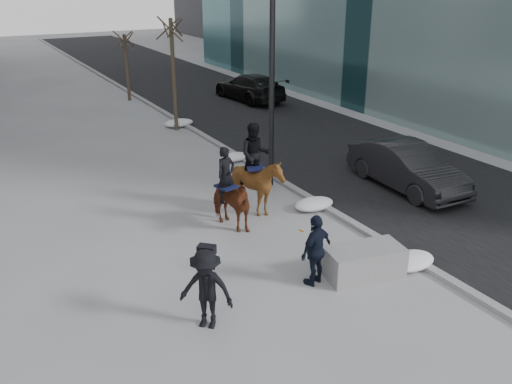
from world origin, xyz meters
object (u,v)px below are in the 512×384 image
car_near (407,167)px  mounted_left (229,199)px  mounted_right (257,179)px  planter (364,262)px

car_near → mounted_left: mounted_left is taller
mounted_left → mounted_right: size_ratio=0.85×
planter → mounted_left: 4.34m
mounted_left → mounted_right: bearing=22.0°
mounted_left → mounted_right: 1.32m
mounted_left → mounted_right: mounted_right is taller
car_near → mounted_left: 6.63m
car_near → mounted_left: (-6.62, 0.20, 0.12)m
car_near → planter: bearing=-140.1°
car_near → mounted_right: mounted_right is taller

